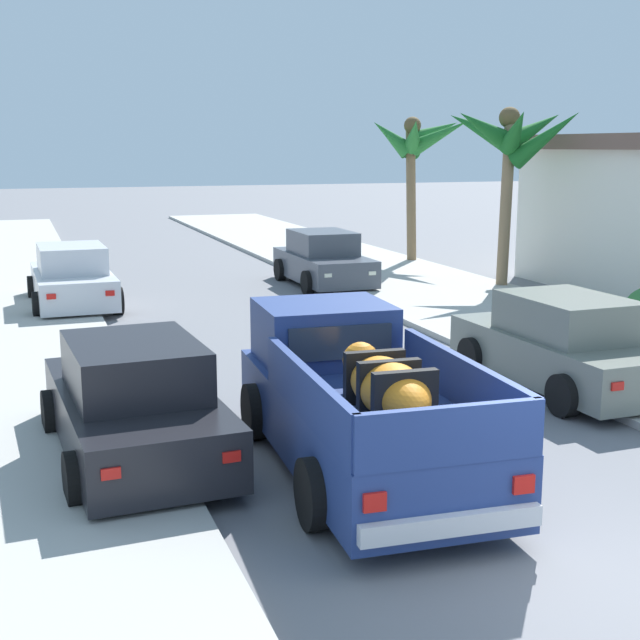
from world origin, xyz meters
The scene contains 11 objects.
ground_plane centered at (0.00, 0.00, 0.00)m, with size 160.00×160.00×0.00m, color slate.
sidewalk_right centered at (5.61, 12.00, 0.06)m, with size 4.94×60.00×0.12m, color #B2AFA8.
curb_left centered at (-4.54, 12.00, 0.05)m, with size 0.16×60.00×0.10m, color silver.
curb_right centered at (4.54, 12.00, 0.05)m, with size 0.16×60.00×0.10m, color silver.
pickup_truck centered at (-1.07, 3.61, 0.81)m, with size 2.42×5.31×1.80m.
car_left_near centered at (3.30, 17.12, 0.71)m, with size 2.04×4.27×1.54m.
car_right_near centered at (3.39, 5.77, 0.71)m, with size 2.10×4.29×1.54m.
car_left_mid centered at (-3.60, 4.79, 0.71)m, with size 2.20×4.33×1.54m.
car_right_mid centered at (-3.63, 15.91, 0.71)m, with size 2.09×4.29×1.54m.
palm_tree_left_fore centered at (7.77, 20.67, 4.02)m, with size 3.19×4.01×4.92m.
palm_tree_right_mid centered at (7.86, 14.85, 4.10)m, with size 3.45×3.82×5.00m.
Camera 1 is at (-4.86, -5.82, 3.89)m, focal length 48.66 mm.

